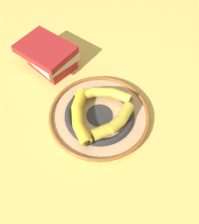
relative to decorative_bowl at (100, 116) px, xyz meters
name	(u,v)px	position (x,y,z in m)	size (l,w,h in m)	color
ground_plane	(106,129)	(0.03, 0.04, -0.01)	(2.80, 2.80, 0.00)	#E5CC6B
decorative_bowl	(100,116)	(0.00, 0.00, 0.00)	(0.33, 0.33, 0.03)	tan
banana_a	(114,123)	(0.03, 0.06, 0.03)	(0.17, 0.10, 0.04)	gold
banana_b	(104,94)	(-0.06, -0.01, 0.03)	(0.09, 0.19, 0.03)	yellow
banana_c	(80,115)	(0.04, -0.05, 0.03)	(0.20, 0.12, 0.04)	yellow
book_stack	(49,55)	(-0.15, -0.26, 0.04)	(0.19, 0.23, 0.09)	#AD2328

